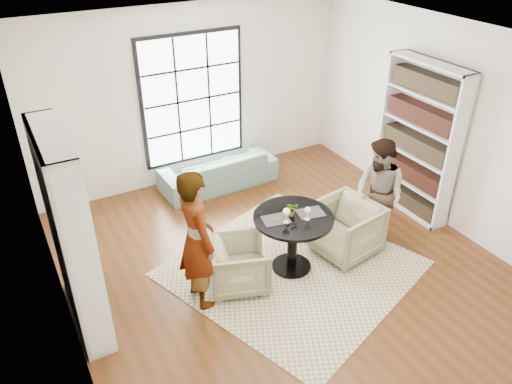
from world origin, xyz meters
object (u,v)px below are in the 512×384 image
armchair_right (345,229)px  wine_glass_right (308,211)px  sofa (218,170)px  wine_glass_left (287,212)px  flower_centerpiece (291,209)px  person_left (197,240)px  person_right (379,194)px  pedestal_table (293,231)px  armchair_left (239,264)px

armchair_right → wine_glass_right: 0.93m
wine_glass_right → sofa: bearing=90.1°
wine_glass_left → flower_centerpiece: size_ratio=1.13×
armchair_right → flower_centerpiece: flower_centerpiece is taller
armchair_right → flower_centerpiece: 1.01m
wine_glass_left → wine_glass_right: bearing=-14.5°
sofa → armchair_right: (0.73, -2.59, 0.09)m
wine_glass_right → person_left: bearing=173.3°
armchair_right → wine_glass_left: 1.16m
armchair_right → wine_glass_right: bearing=-92.0°
sofa → person_right: size_ratio=1.25×
armchair_right → wine_glass_left: bearing=-98.0°
pedestal_table → wine_glass_right: 0.41m
person_left → armchair_right: bearing=-93.6°
armchair_right → person_left: 2.23m
person_right → wine_glass_left: bearing=-91.0°
sofa → wine_glass_left: 2.72m
pedestal_table → wine_glass_left: bearing=-155.5°
sofa → wine_glass_left: (-0.26, -2.61, 0.69)m
pedestal_table → wine_glass_right: size_ratio=5.69×
armchair_right → armchair_left: bearing=-102.0°
wine_glass_left → wine_glass_right: size_ratio=1.15×
pedestal_table → person_right: (1.38, -0.05, 0.20)m
sofa → wine_glass_right: 2.77m
sofa → person_left: size_ratio=1.10×
armchair_right → flower_centerpiece: size_ratio=4.55×
sofa → person_right: 2.93m
sofa → wine_glass_right: bearing=88.1°
sofa → person_left: 2.96m
armchair_left → armchair_right: bearing=-73.7°
wine_glass_right → person_right: bearing=4.2°
sofa → armchair_right: bearing=103.6°
armchair_left → flower_centerpiece: size_ratio=3.94×
sofa → armchair_left: armchair_left is taller
sofa → armchair_right: size_ratio=2.35×
armchair_left → flower_centerpiece: flower_centerpiece is taller
armchair_left → person_right: 2.21m
person_right → pedestal_table: bearing=-93.9°
armchair_left → person_left: person_left is taller
person_right → wine_glass_left: 1.55m
sofa → flower_centerpiece: bearing=85.2°
wine_glass_left → person_left: bearing=175.2°
flower_centerpiece → person_right: bearing=-3.7°
armchair_right → wine_glass_right: size_ratio=4.63×
pedestal_table → person_right: 1.40m
armchair_left → person_right: bearing=-73.0°
person_left → wine_glass_left: (1.17, -0.10, 0.07)m
armchair_left → person_right: size_ratio=0.46×
flower_centerpiece → sofa: bearing=87.2°
armchair_right → flower_centerpiece: bearing=-105.4°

